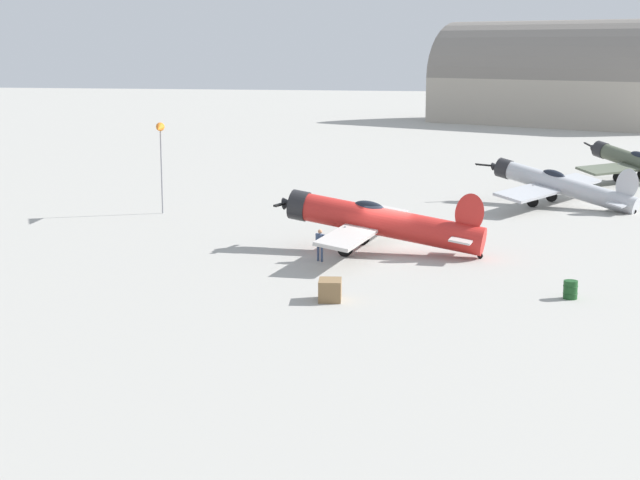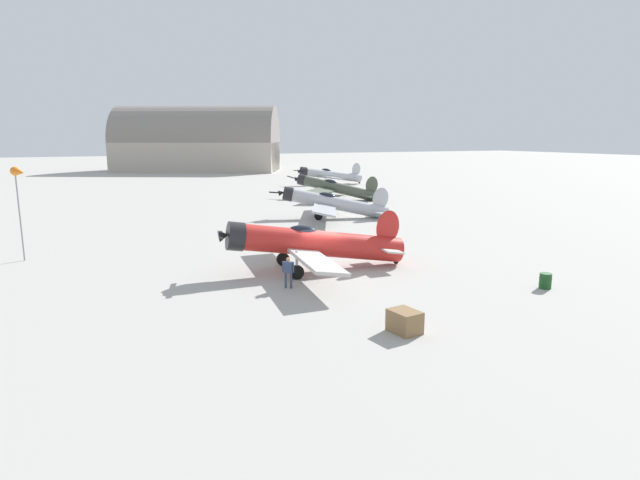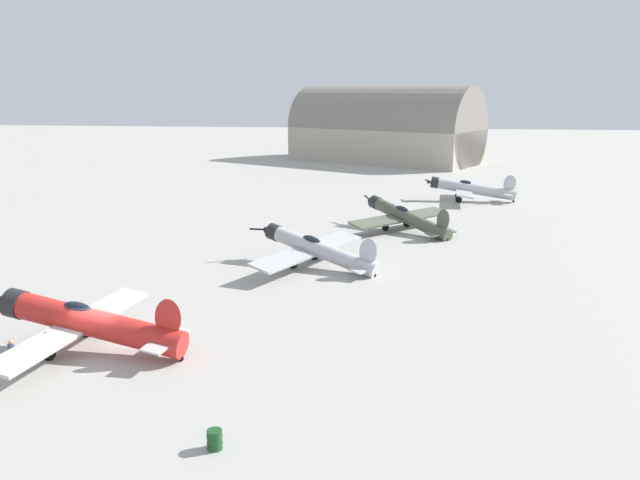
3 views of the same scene
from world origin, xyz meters
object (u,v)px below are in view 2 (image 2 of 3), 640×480
Objects in this scene: airplane_mid_apron at (332,203)px; equipment_crate at (405,321)px; airplane_foreground at (311,243)px; airplane_far_line at (334,188)px; ground_crew_mechanic at (288,270)px; airplane_outer_stand at (329,175)px; fuel_drum at (545,281)px; windsock_mast at (19,175)px.

airplane_mid_apron is 30.70m from equipment_crate.
airplane_foreground reaches higher than airplane_mid_apron.
ground_crew_mechanic is at bearing 104.62° from airplane_far_line.
airplane_outer_stand is at bearing -89.02° from airplane_mid_apron.
ground_crew_mechanic reaches higher than fuel_drum.
airplane_mid_apron is 15.62m from airplane_far_line.
airplane_outer_stand is 6.87× the size of ground_crew_mechanic.
airplane_mid_apron is at bearing -171.69° from ground_crew_mechanic.
airplane_outer_stand is 58.09m from windsock_mast.
ground_crew_mechanic is 2.05× the size of fuel_drum.
airplane_mid_apron is 26.52m from fuel_drum.
equipment_crate is 1.73× the size of fuel_drum.
ground_crew_mechanic is 13.35m from fuel_drum.
airplane_foreground is at bearing 48.61° from fuel_drum.
airplane_outer_stand is (18.47, -8.03, 0.18)m from airplane_far_line.
airplane_outer_stand is at bearing -69.55° from airplane_far_line.
airplane_mid_apron reaches higher than ground_crew_mechanic.
fuel_drum is at bearing 78.86° from airplane_outer_stand.
airplane_far_line is (13.93, -7.06, -0.01)m from airplane_mid_apron.
airplane_mid_apron is at bearing -111.74° from airplane_foreground.
airplane_mid_apron is 1.13× the size of airplane_outer_stand.
airplane_outer_stand reaches higher than fuel_drum.
windsock_mast reaches higher than fuel_drum.
airplane_foreground reaches higher than ground_crew_mechanic.
fuel_drum is (-58.90, 15.50, -1.21)m from airplane_outer_stand.
airplane_mid_apron reaches higher than equipment_crate.
airplane_far_line is (32.00, -17.04, -0.21)m from airplane_foreground.
airplane_outer_stand reaches higher than airplane_foreground.
airplane_mid_apron is (18.07, -9.98, -0.20)m from airplane_foreground.
windsock_mast is (17.31, 24.87, 5.05)m from fuel_drum.
windsock_mast reaches higher than airplane_outer_stand.
airplane_foreground reaches higher than equipment_crate.
ground_crew_mechanic is 1.19× the size of equipment_crate.
airplane_far_line reaches higher than ground_crew_mechanic.
fuel_drum is at bearing 104.69° from ground_crew_mechanic.
fuel_drum is (-26.50, 0.42, -1.04)m from airplane_mid_apron.
windsock_mast is at bearing 45.91° from airplane_mid_apron.
airplane_mid_apron is 9.20× the size of equipment_crate.
airplane_far_line is 6.33× the size of ground_crew_mechanic.
windsock_mast is (-9.19, 25.29, 4.01)m from airplane_mid_apron.
airplane_far_line is at bearing 70.11° from airplane_outer_stand.
equipment_crate is at bearing -143.12° from windsock_mast.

